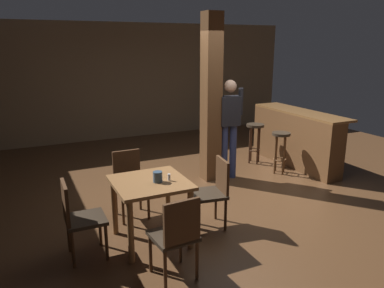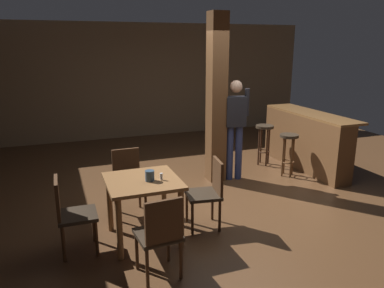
% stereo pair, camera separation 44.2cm
% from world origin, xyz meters
% --- Properties ---
extents(ground_plane, '(10.80, 10.80, 0.00)m').
position_xyz_m(ground_plane, '(0.00, 0.00, 0.00)').
color(ground_plane, '#4C301C').
extents(wall_back, '(8.00, 0.10, 2.80)m').
position_xyz_m(wall_back, '(0.00, 4.50, 1.40)').
color(wall_back, '#756047').
rests_on(wall_back, ground_plane).
extents(pillar, '(0.28, 0.28, 2.80)m').
position_xyz_m(pillar, '(0.02, 0.87, 1.40)').
color(pillar, brown).
rests_on(pillar, ground_plane).
extents(dining_table, '(0.85, 0.85, 0.76)m').
position_xyz_m(dining_table, '(-1.63, -0.73, 0.62)').
color(dining_table, brown).
rests_on(dining_table, ground_plane).
extents(chair_east, '(0.48, 0.48, 0.89)m').
position_xyz_m(chair_east, '(-0.78, -0.72, 0.51)').
color(chair_east, '#2D2319').
rests_on(chair_east, ground_plane).
extents(chair_north, '(0.43, 0.43, 0.89)m').
position_xyz_m(chair_north, '(-1.66, 0.06, 0.51)').
color(chair_north, '#2D2319').
rests_on(chair_north, ground_plane).
extents(chair_south, '(0.45, 0.45, 0.89)m').
position_xyz_m(chair_south, '(-1.66, -1.58, 0.51)').
color(chair_south, '#2D2319').
rests_on(chair_south, ground_plane).
extents(chair_west, '(0.43, 0.43, 0.89)m').
position_xyz_m(chair_west, '(-2.46, -0.76, 0.51)').
color(chair_west, '#2D2319').
rests_on(chair_west, ground_plane).
extents(napkin_cup, '(0.11, 0.11, 0.12)m').
position_xyz_m(napkin_cup, '(-1.56, -0.80, 0.83)').
color(napkin_cup, '#33475B').
rests_on(napkin_cup, dining_table).
extents(salt_shaker, '(0.03, 0.03, 0.08)m').
position_xyz_m(salt_shaker, '(-1.43, -0.82, 0.81)').
color(salt_shaker, silver).
rests_on(salt_shaker, dining_table).
extents(standing_person, '(0.47, 0.26, 1.72)m').
position_xyz_m(standing_person, '(0.33, 0.77, 1.00)').
color(standing_person, black).
rests_on(standing_person, ground_plane).
extents(bar_counter, '(0.56, 2.18, 1.06)m').
position_xyz_m(bar_counter, '(1.85, 0.85, 0.54)').
color(bar_counter, brown).
rests_on(bar_counter, ground_plane).
extents(bar_stool_near, '(0.33, 0.33, 0.76)m').
position_xyz_m(bar_stool_near, '(1.31, 0.59, 0.56)').
color(bar_stool_near, '#2D2319').
rests_on(bar_stool_near, ground_plane).
extents(bar_stool_mid, '(0.34, 0.34, 0.78)m').
position_xyz_m(bar_stool_mid, '(1.24, 1.31, 0.58)').
color(bar_stool_mid, '#2D2319').
rests_on(bar_stool_mid, ground_plane).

